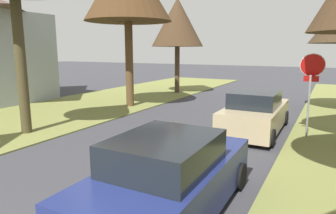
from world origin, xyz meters
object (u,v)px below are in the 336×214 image
street_tree_left_far (177,23)px  parked_sedan_tan (255,113)px  parked_sedan_navy (169,179)px  stop_sign_far (311,77)px

street_tree_left_far → parked_sedan_tan: size_ratio=1.48×
street_tree_left_far → parked_sedan_navy: size_ratio=1.48×
street_tree_left_far → parked_sedan_tan: 11.57m
parked_sedan_tan → stop_sign_far: bearing=2.0°
street_tree_left_far → stop_sign_far: bearing=-40.9°
stop_sign_far → street_tree_left_far: street_tree_left_far is taller
street_tree_left_far → parked_sedan_tan: (7.30, -7.94, -4.20)m
street_tree_left_far → parked_sedan_tan: street_tree_left_far is taller
stop_sign_far → parked_sedan_tan: stop_sign_far is taller
parked_sedan_navy → parked_sedan_tan: size_ratio=1.00×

